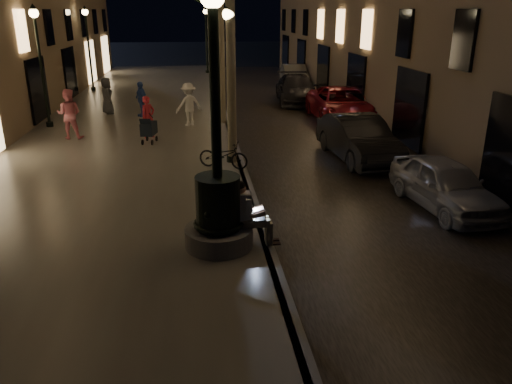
{
  "coord_description": "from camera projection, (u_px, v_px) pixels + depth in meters",
  "views": [
    {
      "loc": [
        -1.38,
        -7.31,
        4.78
      ],
      "look_at": [
        -0.11,
        3.0,
        0.97
      ],
      "focal_mm": 35.0,
      "sensor_mm": 36.0,
      "label": 1
    }
  ],
  "objects": [
    {
      "name": "lamp_curb_b",
      "position": [
        216.0,
        46.0,
        22.38
      ],
      "size": [
        0.36,
        0.36,
        4.81
      ],
      "color": "black",
      "rests_on": "promenade"
    },
    {
      "name": "car_third",
      "position": [
        343.0,
        105.0,
        22.31
      ],
      "size": [
        2.73,
        5.57,
        1.52
      ],
      "primitive_type": "imported",
      "rotation": [
        0.0,
        0.0,
        -0.04
      ],
      "color": "maroon",
      "rests_on": "ground"
    },
    {
      "name": "seated_man_laptop",
      "position": [
        249.0,
        212.0,
        10.11
      ],
      "size": [
        1.01,
        0.34,
        1.38
      ],
      "color": "gray",
      "rests_on": "promenade"
    },
    {
      "name": "pedestrian_dark",
      "position": [
        107.0,
        96.0,
        23.04
      ],
      "size": [
        0.76,
        0.94,
        1.66
      ],
      "primitive_type": "imported",
      "rotation": [
        0.0,
        0.0,
        1.9
      ],
      "color": "#36373C",
      "rests_on": "promenade"
    },
    {
      "name": "promenade",
      "position": [
        136.0,
        122.0,
        22.1
      ],
      "size": [
        8.0,
        45.0,
        0.2
      ],
      "primitive_type": "cube",
      "color": "#67635B",
      "rests_on": "ground"
    },
    {
      "name": "pedestrian_white",
      "position": [
        189.0,
        104.0,
        20.68
      ],
      "size": [
        1.31,
        1.08,
        1.76
      ],
      "primitive_type": "imported",
      "rotation": [
        0.0,
        0.0,
        3.59
      ],
      "color": "white",
      "rests_on": "promenade"
    },
    {
      "name": "fountain_lamppost",
      "position": [
        218.0,
        200.0,
        9.95
      ],
      "size": [
        1.4,
        1.4,
        5.21
      ],
      "color": "#59595B",
      "rests_on": "promenade"
    },
    {
      "name": "lamp_left_c",
      "position": [
        88.0,
        38.0,
        29.01
      ],
      "size": [
        0.36,
        0.36,
        4.81
      ],
      "color": "black",
      "rests_on": "promenade"
    },
    {
      "name": "cobble_lane",
      "position": [
        291.0,
        120.0,
        22.93
      ],
      "size": [
        6.0,
        45.0,
        0.02
      ],
      "primitive_type": "cube",
      "color": "black",
      "rests_on": "ground"
    },
    {
      "name": "bicycle",
      "position": [
        223.0,
        155.0,
        15.2
      ],
      "size": [
        1.66,
        1.14,
        0.83
      ],
      "primitive_type": "imported",
      "rotation": [
        0.0,
        0.0,
        1.15
      ],
      "color": "black",
      "rests_on": "promenade"
    },
    {
      "name": "car_second",
      "position": [
        358.0,
        139.0,
        16.62
      ],
      "size": [
        1.88,
        4.54,
        1.46
      ],
      "primitive_type": "imported",
      "rotation": [
        0.0,
        0.0,
        0.08
      ],
      "color": "black",
      "rests_on": "ground"
    },
    {
      "name": "pedestrian_pink",
      "position": [
        69.0,
        114.0,
        18.55
      ],
      "size": [
        0.96,
        0.78,
        1.85
      ],
      "primitive_type": "imported",
      "rotation": [
        0.0,
        0.0,
        3.06
      ],
      "color": "pink",
      "rests_on": "promenade"
    },
    {
      "name": "curb_strip",
      "position": [
        226.0,
        120.0,
        22.56
      ],
      "size": [
        0.25,
        45.0,
        0.2
      ],
      "primitive_type": "cube",
      "color": "#59595B",
      "rests_on": "ground"
    },
    {
      "name": "pedestrian_red",
      "position": [
        148.0,
        117.0,
        18.73
      ],
      "size": [
        0.68,
        0.65,
        1.57
      ],
      "primitive_type": "imported",
      "rotation": [
        0.0,
        0.0,
        0.69
      ],
      "color": "red",
      "rests_on": "promenade"
    },
    {
      "name": "lamp_curb_d",
      "position": [
        206.0,
        32.0,
        37.29
      ],
      "size": [
        0.36,
        0.36,
        4.81
      ],
      "color": "black",
      "rests_on": "promenade"
    },
    {
      "name": "car_fifth",
      "position": [
        294.0,
        76.0,
        32.78
      ],
      "size": [
        1.75,
        4.33,
        1.4
      ],
      "primitive_type": "imported",
      "rotation": [
        0.0,
        0.0,
        -0.07
      ],
      "color": "#9B9B96",
      "rests_on": "ground"
    },
    {
      "name": "car_front",
      "position": [
        445.0,
        184.0,
        12.56
      ],
      "size": [
        1.84,
        3.84,
        1.27
      ],
      "primitive_type": "imported",
      "rotation": [
        0.0,
        0.0,
        0.1
      ],
      "color": "#9C9EA3",
      "rests_on": "ground"
    },
    {
      "name": "lamp_curb_a",
      "position": [
        229.0,
        64.0,
        14.92
      ],
      "size": [
        0.36,
        0.36,
        4.81
      ],
      "color": "black",
      "rests_on": "promenade"
    },
    {
      "name": "lamp_curb_c",
      "position": [
        210.0,
        37.0,
        29.83
      ],
      "size": [
        0.36,
        0.36,
        4.81
      ],
      "color": "black",
      "rests_on": "promenade"
    },
    {
      "name": "ground",
      "position": [
        226.0,
        122.0,
        22.59
      ],
      "size": [
        120.0,
        120.0,
        0.0
      ],
      "primitive_type": "plane",
      "color": "black",
      "rests_on": "ground"
    },
    {
      "name": "lamp_left_b",
      "position": [
        39.0,
        51.0,
        19.7
      ],
      "size": [
        0.36,
        0.36,
        4.81
      ],
      "color": "black",
      "rests_on": "promenade"
    },
    {
      "name": "stroller",
      "position": [
        149.0,
        129.0,
        17.99
      ],
      "size": [
        0.58,
        1.06,
        1.07
      ],
      "rotation": [
        0.0,
        0.0,
        -0.2
      ],
      "color": "black",
      "rests_on": "promenade"
    },
    {
      "name": "pedestrian_blue",
      "position": [
        141.0,
        99.0,
        22.48
      ],
      "size": [
        0.82,
        0.98,
        1.57
      ],
      "primitive_type": "imported",
      "rotation": [
        0.0,
        0.0,
        5.29
      ],
      "color": "#294998",
      "rests_on": "promenade"
    },
    {
      "name": "car_rear",
      "position": [
        297.0,
        89.0,
        27.02
      ],
      "size": [
        2.45,
        5.16,
        1.45
      ],
      "primitive_type": "imported",
      "rotation": [
        0.0,
        0.0,
        -0.08
      ],
      "color": "#29282D",
      "rests_on": "ground"
    }
  ]
}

